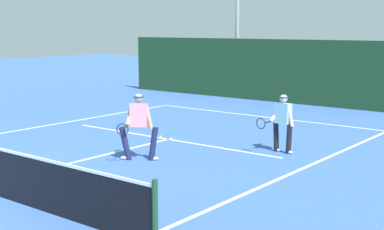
% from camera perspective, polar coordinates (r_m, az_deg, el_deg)
% --- Properties ---
extents(court_line_baseline_far, '(9.37, 0.10, 0.01)m').
position_cam_1_polar(court_line_baseline_far, '(20.36, 7.19, -0.15)').
color(court_line_baseline_far, white).
rests_on(court_line_baseline_far, ground_plane).
extents(court_line_service, '(7.64, 0.10, 0.01)m').
position_cam_1_polar(court_line_service, '(16.14, -2.53, -2.54)').
color(court_line_service, white).
rests_on(court_line_service, ground_plane).
extents(court_line_centre, '(0.10, 6.40, 0.01)m').
position_cam_1_polar(court_line_centre, '(14.04, -10.60, -4.47)').
color(court_line_centre, white).
rests_on(court_line_centre, ground_plane).
extents(player_near, '(0.91, 1.07, 1.67)m').
position_cam_1_polar(player_near, '(13.53, -5.59, -0.91)').
color(player_near, '#1E234C').
rests_on(player_near, ground_plane).
extents(player_far, '(0.83, 0.87, 1.54)m').
position_cam_1_polar(player_far, '(14.49, 9.44, -0.62)').
color(player_far, black).
rests_on(player_far, ground_plane).
extents(tennis_ball, '(0.07, 0.07, 0.07)m').
position_cam_1_polar(tennis_ball, '(16.35, -3.32, -2.29)').
color(tennis_ball, '#D1E033').
rests_on(tennis_ball, ground_plane).
extents(back_fence_windscreen, '(19.71, 0.12, 2.75)m').
position_cam_1_polar(back_fence_windscreen, '(23.58, 12.12, 4.36)').
color(back_fence_windscreen, '#1B3D21').
rests_on(back_fence_windscreen, ground_plane).
extents(light_pole, '(0.55, 0.44, 6.61)m').
position_cam_1_polar(light_pole, '(27.08, 4.77, 10.93)').
color(light_pole, '#9EA39E').
rests_on(light_pole, ground_plane).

